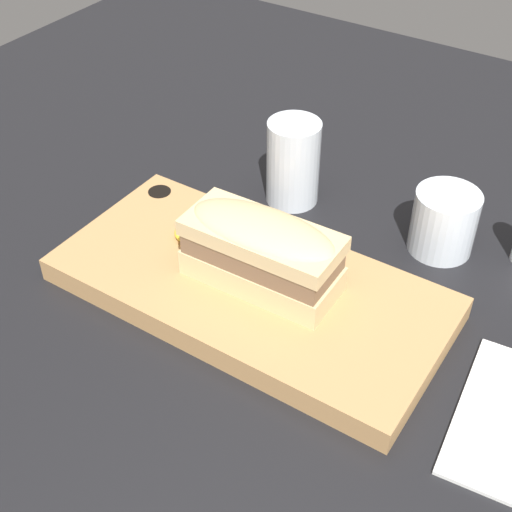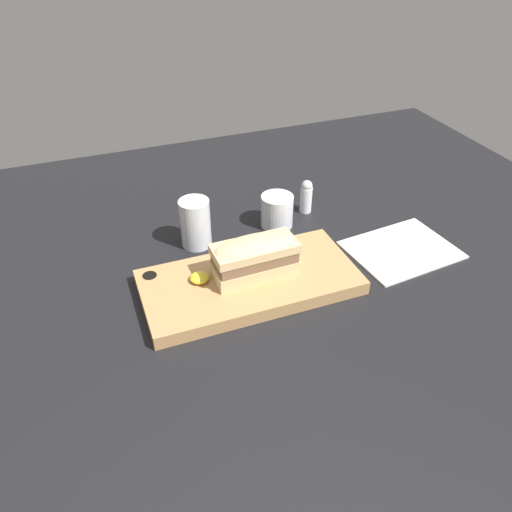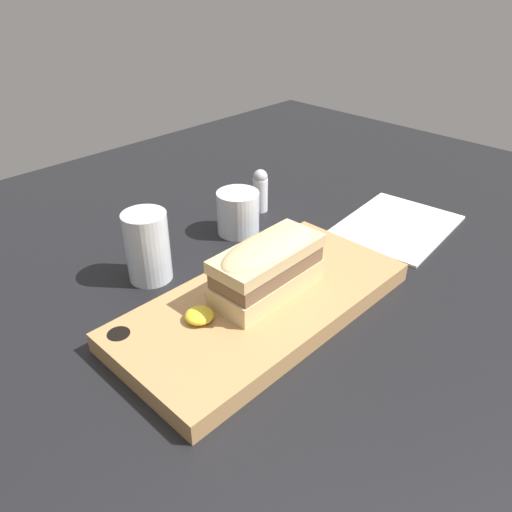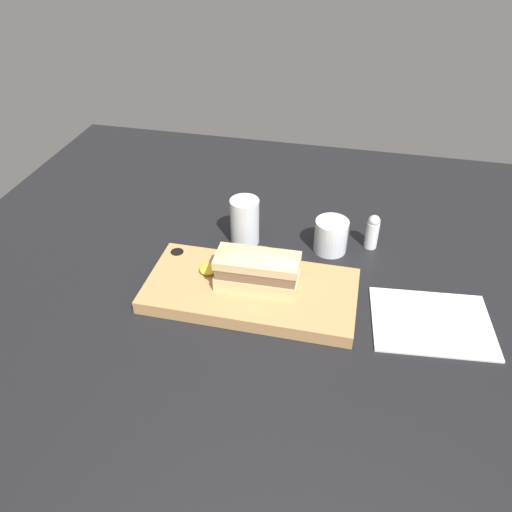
# 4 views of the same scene
# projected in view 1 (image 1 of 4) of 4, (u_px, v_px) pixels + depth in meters

# --- Properties ---
(dining_table) EXTENTS (1.50, 1.27, 0.02)m
(dining_table) POSITION_uv_depth(u_px,v_px,m) (339.00, 314.00, 0.70)
(dining_table) COLOR black
(dining_table) RESTS_ON ground
(serving_board) EXTENTS (0.38, 0.18, 0.03)m
(serving_board) POSITION_uv_depth(u_px,v_px,m) (249.00, 288.00, 0.70)
(serving_board) COLOR tan
(serving_board) RESTS_ON dining_table
(sandwich) EXTENTS (0.15, 0.07, 0.07)m
(sandwich) POSITION_uv_depth(u_px,v_px,m) (262.00, 249.00, 0.66)
(sandwich) COLOR #DBBC84
(sandwich) RESTS_ON serving_board
(mustard_dollop) EXTENTS (0.03, 0.03, 0.01)m
(mustard_dollop) POSITION_uv_depth(u_px,v_px,m) (191.00, 232.00, 0.73)
(mustard_dollop) COLOR yellow
(mustard_dollop) RESTS_ON serving_board
(water_glass) EXTENTS (0.06, 0.06, 0.10)m
(water_glass) POSITION_uv_depth(u_px,v_px,m) (293.00, 167.00, 0.81)
(water_glass) COLOR silver
(water_glass) RESTS_ON dining_table
(wine_glass) EXTENTS (0.07, 0.07, 0.07)m
(wine_glass) POSITION_uv_depth(u_px,v_px,m) (443.00, 224.00, 0.75)
(wine_glass) COLOR silver
(wine_glass) RESTS_ON dining_table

